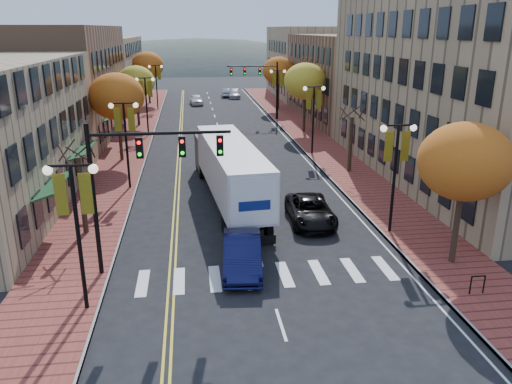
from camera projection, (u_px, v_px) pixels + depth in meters
name	position (u px, v px, depth m)	size (l,w,h in m)	color
ground	(272.00, 298.00, 20.86)	(200.00, 200.00, 0.00)	black
sidewalk_left	(132.00, 139.00, 50.32)	(4.00, 85.00, 0.15)	brown
sidewalk_right	(307.00, 135.00, 52.56)	(4.00, 85.00, 0.15)	brown
building_left_mid	(52.00, 82.00, 50.93)	(12.00, 24.00, 11.00)	brown
building_left_far	(95.00, 70.00, 74.71)	(12.00, 26.00, 9.50)	#9E8966
building_right_near	(491.00, 76.00, 35.89)	(15.00, 28.00, 15.00)	#997F5B
building_right_mid	(366.00, 78.00, 61.16)	(15.00, 24.00, 10.00)	brown
building_right_far	(321.00, 62.00, 81.72)	(15.00, 20.00, 11.00)	#9E8966
tree_left_a	(82.00, 196.00, 26.57)	(0.28, 0.28, 4.20)	#382619
tree_left_b	(117.00, 97.00, 40.64)	(4.48, 4.48, 7.21)	#382619
tree_left_c	(136.00, 82.00, 55.83)	(4.16, 4.16, 6.69)	#382619
tree_left_d	(148.00, 65.00, 72.62)	(4.61, 4.61, 7.42)	#382619
tree_right_a	(465.00, 162.00, 22.28)	(4.16, 4.16, 6.69)	#382619
tree_right_b	(350.00, 145.00, 38.23)	(0.28, 0.28, 4.20)	#382619
tree_right_c	(305.00, 81.00, 52.30)	(4.48, 4.48, 7.21)	#382619
tree_right_d	(279.00, 71.00, 67.42)	(4.35, 4.35, 7.00)	#382619
lamp_left_a	(75.00, 210.00, 18.58)	(1.96, 0.36, 6.05)	black
lamp_left_b	(125.00, 129.00, 33.65)	(1.96, 0.36, 6.05)	black
lamp_left_c	(146.00, 95.00, 50.61)	(1.96, 0.36, 6.05)	black
lamp_left_d	(156.00, 78.00, 67.56)	(1.96, 0.36, 6.05)	black
lamp_right_a	(396.00, 158.00, 26.10)	(1.96, 0.36, 6.05)	black
lamp_right_b	(314.00, 107.00, 43.05)	(1.96, 0.36, 6.05)	black
lamp_right_c	(278.00, 85.00, 60.01)	(1.96, 0.36, 6.05)	black
traffic_mast_near	(137.00, 170.00, 21.46)	(6.10, 0.35, 7.00)	black
traffic_mast_far	(261.00, 80.00, 59.56)	(6.10, 0.34, 7.00)	black
semi_truck	(228.00, 166.00, 31.91)	(4.02, 16.29, 4.03)	black
navy_sedan	(242.00, 253.00, 23.11)	(1.72, 4.93, 1.63)	#0D1037
black_suv	(310.00, 210.00, 28.79)	(2.42, 5.24, 1.46)	black
car_far_white	(196.00, 100.00, 73.60)	(1.72, 4.27, 1.46)	white
car_far_silver	(234.00, 94.00, 80.59)	(1.81, 4.46, 1.30)	#B0B1B9
car_far_oncoming	(227.00, 92.00, 82.28)	(1.46, 4.19, 1.38)	#ACABB3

